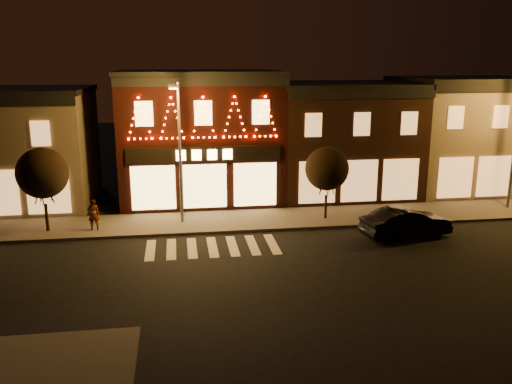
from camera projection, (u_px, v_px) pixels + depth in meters
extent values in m
plane|color=black|center=(219.00, 279.00, 22.45)|extent=(120.00, 120.00, 0.00)
cube|color=#47423D|center=(243.00, 220.00, 30.40)|extent=(44.00, 4.00, 0.15)
cube|color=black|center=(201.00, 138.00, 34.94)|extent=(10.00, 8.00, 8.00)
cube|color=black|center=(199.00, 73.00, 33.94)|extent=(10.20, 8.20, 0.30)
cube|color=black|center=(203.00, 82.00, 30.15)|extent=(10.00, 0.25, 0.50)
cube|color=black|center=(204.00, 155.00, 31.10)|extent=(9.00, 0.15, 0.90)
cube|color=#FFD87F|center=(204.00, 155.00, 31.00)|extent=(3.40, 0.08, 0.60)
cube|color=#351D12|center=(341.00, 141.00, 36.39)|extent=(9.00, 8.00, 7.20)
cube|color=black|center=(343.00, 85.00, 35.49)|extent=(9.20, 8.20, 0.30)
cube|color=black|center=(363.00, 95.00, 31.70)|extent=(9.00, 0.25, 0.50)
cube|color=#675D49|center=(464.00, 136.00, 37.64)|extent=(9.00, 8.00, 7.50)
cube|color=black|center=(470.00, 79.00, 36.70)|extent=(9.20, 8.20, 0.30)
cube|color=black|center=(504.00, 88.00, 32.91)|extent=(9.00, 0.25, 0.50)
cylinder|color=#59595E|center=(180.00, 154.00, 29.06)|extent=(0.15, 0.15, 7.66)
cylinder|color=#59595E|center=(175.00, 85.00, 27.42)|extent=(0.33, 1.53, 0.10)
cube|color=#59595E|center=(173.00, 86.00, 26.69)|extent=(0.51, 0.34, 0.17)
cube|color=orange|center=(173.00, 89.00, 26.71)|extent=(0.39, 0.25, 0.05)
cylinder|color=black|center=(47.00, 217.00, 28.19)|extent=(0.17, 0.17, 1.45)
sphere|color=black|center=(42.00, 173.00, 27.62)|extent=(2.65, 2.65, 2.65)
cylinder|color=black|center=(326.00, 207.00, 30.46)|extent=(0.15, 0.15, 1.34)
sphere|color=black|center=(327.00, 169.00, 29.93)|extent=(2.46, 2.46, 2.46)
imported|color=black|center=(406.00, 223.00, 27.62)|extent=(4.93, 2.48, 1.55)
imported|color=gray|center=(94.00, 214.00, 28.30)|extent=(0.64, 0.44, 1.69)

